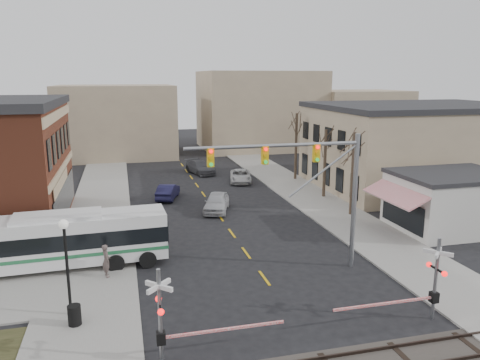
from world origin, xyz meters
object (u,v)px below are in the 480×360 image
object	(u,v)px
traffic_signal_mast	(311,175)
car_d	(200,167)
rr_crossing_west	(171,316)
trash_bin	(74,315)
car_a	(217,202)
transit_bus	(59,240)
pedestrian_far	(83,239)
street_lamp	(66,248)
car_b	(168,191)
pedestrian_near	(106,261)
rr_crossing_east	(428,281)
car_c	(241,176)

from	to	relation	value
traffic_signal_mast	car_d	size ratio (longest dim) A/B	1.95
rr_crossing_west	trash_bin	xyz separation A→B (m)	(-4.01, 3.74, -1.38)
rr_crossing_west	car_a	bearing A→B (deg)	73.78
transit_bus	pedestrian_far	distance (m)	2.52
street_lamp	transit_bus	bearing A→B (deg)	100.13
car_b	pedestrian_near	bearing A→B (deg)	90.94
street_lamp	car_d	xyz separation A→B (m)	(11.56, 31.83, -2.69)
street_lamp	car_d	bearing A→B (deg)	70.05
transit_bus	rr_crossing_west	size ratio (longest dim) A/B	2.23
trash_bin	pedestrian_far	distance (m)	9.31
transit_bus	rr_crossing_east	bearing A→B (deg)	-31.52
transit_bus	car_d	size ratio (longest dim) A/B	2.42
rr_crossing_west	car_b	size ratio (longest dim) A/B	1.32
rr_crossing_east	car_d	distance (m)	36.56
trash_bin	pedestrian_near	bearing A→B (deg)	75.74
pedestrian_far	car_a	bearing A→B (deg)	-0.25
rr_crossing_west	pedestrian_far	bearing A→B (deg)	108.14
car_b	street_lamp	bearing A→B (deg)	90.09
street_lamp	car_a	world-z (taller)	street_lamp
rr_crossing_west	car_d	distance (m)	37.37
rr_crossing_east	pedestrian_near	size ratio (longest dim) A/B	2.96
transit_bus	pedestrian_far	bearing A→B (deg)	62.77
pedestrian_near	car_d	bearing A→B (deg)	-33.57
car_a	pedestrian_near	size ratio (longest dim) A/B	2.44
rr_crossing_west	car_c	xyz separation A→B (m)	(10.75, 31.00, -1.31)
transit_bus	traffic_signal_mast	bearing A→B (deg)	-15.34
traffic_signal_mast	pedestrian_near	world-z (taller)	traffic_signal_mast
trash_bin	pedestrian_far	size ratio (longest dim) A/B	0.52
car_d	pedestrian_near	bearing A→B (deg)	-124.93
car_b	trash_bin	bearing A→B (deg)	91.53
transit_bus	car_b	distance (m)	16.84
transit_bus	car_d	distance (m)	28.69
car_d	rr_crossing_west	bearing A→B (deg)	-116.38
rr_crossing_east	car_d	xyz separation A→B (m)	(-4.53, 36.26, -1.22)
traffic_signal_mast	pedestrian_near	xyz separation A→B (m)	(-11.43, 1.81, -4.68)
rr_crossing_west	pedestrian_far	xyz separation A→B (m)	(-4.27, 13.04, -0.95)
car_b	car_c	world-z (taller)	car_b
car_b	pedestrian_near	xyz separation A→B (m)	(-5.13, -16.95, 0.37)
rr_crossing_east	trash_bin	bearing A→B (deg)	167.96
rr_crossing_east	car_a	bearing A→B (deg)	106.03
traffic_signal_mast	rr_crossing_west	world-z (taller)	traffic_signal_mast
car_a	pedestrian_far	size ratio (longest dim) A/B	2.58
rr_crossing_east	street_lamp	size ratio (longest dim) A/B	1.19
trash_bin	car_d	world-z (taller)	car_d
traffic_signal_mast	rr_crossing_west	size ratio (longest dim) A/B	1.80
car_b	car_c	bearing A→B (deg)	-130.30
traffic_signal_mast	car_c	size ratio (longest dim) A/B	2.11
pedestrian_near	car_a	bearing A→B (deg)	-50.33
rr_crossing_west	pedestrian_far	distance (m)	13.76
transit_bus	car_a	size ratio (longest dim) A/B	2.70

